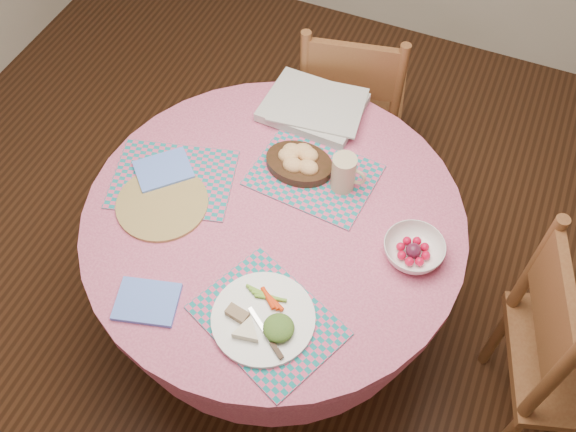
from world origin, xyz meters
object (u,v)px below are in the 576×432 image
at_px(wicker_trivet, 162,203).
at_px(dinner_plate, 264,320).
at_px(chair_back, 351,103).
at_px(chair_right, 565,355).
at_px(dining_table, 275,249).
at_px(bread_bowl, 299,160).
at_px(latte_mug, 344,173).
at_px(fruit_bowl, 413,250).

distance_m(wicker_trivet, dinner_plate, 0.54).
relative_size(chair_back, wicker_trivet, 3.14).
bearing_deg(chair_right, dining_table, 74.12).
bearing_deg(bread_bowl, chair_right, -11.06).
bearing_deg(bread_bowl, dinner_plate, -77.16).
bearing_deg(latte_mug, chair_right, -11.93).
bearing_deg(fruit_bowl, latte_mug, 150.23).
xyz_separation_m(chair_right, dinner_plate, (-0.87, -0.37, 0.26)).
distance_m(wicker_trivet, fruit_bowl, 0.81).
xyz_separation_m(chair_back, latte_mug, (0.18, -0.63, 0.33)).
bearing_deg(wicker_trivet, bread_bowl, 42.28).
bearing_deg(chair_right, latte_mug, 60.90).
height_order(chair_right, bread_bowl, chair_right).
relative_size(wicker_trivet, latte_mug, 2.23).
bearing_deg(bread_bowl, wicker_trivet, -137.72).
bearing_deg(latte_mug, fruit_bowl, -29.77).
distance_m(chair_right, dinner_plate, 0.98).
height_order(wicker_trivet, fruit_bowl, fruit_bowl).
bearing_deg(wicker_trivet, latte_mug, 30.10).
bearing_deg(dining_table, fruit_bowl, 4.32).
xyz_separation_m(dining_table, latte_mug, (0.16, 0.20, 0.27)).
bearing_deg(fruit_bowl, wicker_trivet, -170.60).
relative_size(chair_right, chair_back, 1.04).
xyz_separation_m(dining_table, dinner_plate, (0.13, -0.35, 0.21)).
xyz_separation_m(wicker_trivet, dinner_plate, (0.48, -0.25, 0.01)).
relative_size(chair_back, latte_mug, 6.99).
height_order(dinner_plate, bread_bowl, bread_bowl).
distance_m(chair_back, wicker_trivet, 1.02).
bearing_deg(dinner_plate, latte_mug, 86.32).
bearing_deg(wicker_trivet, dinner_plate, -27.86).
relative_size(wicker_trivet, bread_bowl, 1.30).
bearing_deg(dinner_plate, wicker_trivet, 152.14).
xyz_separation_m(bread_bowl, latte_mug, (0.17, -0.02, 0.04)).
bearing_deg(chair_back, chair_right, 129.64).
bearing_deg(dining_table, chair_back, 90.95).
distance_m(dining_table, dinner_plate, 0.43).
xyz_separation_m(chair_back, dinner_plate, (0.14, -1.18, 0.28)).
distance_m(dinner_plate, latte_mug, 0.55).
relative_size(bread_bowl, fruit_bowl, 1.23).
distance_m(chair_back, dinner_plate, 1.22).
bearing_deg(latte_mug, chair_back, 105.70).
bearing_deg(latte_mug, wicker_trivet, -149.90).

